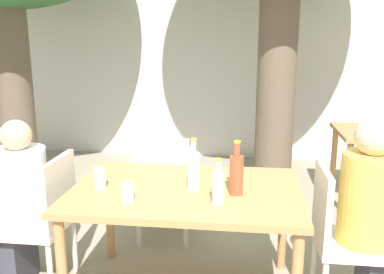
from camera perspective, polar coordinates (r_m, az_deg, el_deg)
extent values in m
cube|color=beige|center=(5.82, 3.88, 10.92)|extent=(10.00, 0.08, 2.80)
cylinder|color=brown|center=(4.53, 11.13, 6.25)|extent=(0.40, 0.40, 2.21)
cylinder|color=brown|center=(5.17, -22.46, 5.47)|extent=(0.38, 0.38, 2.05)
cube|color=#B27F4C|center=(2.64, -0.83, -7.22)|extent=(1.39, 0.96, 0.04)
cylinder|color=#B27F4C|center=(3.30, -10.93, -10.05)|extent=(0.06, 0.06, 0.70)
cylinder|color=#B27F4C|center=(3.16, 12.03, -11.18)|extent=(0.06, 0.06, 0.70)
cylinder|color=#B27F4C|center=(4.26, 20.08, -5.21)|extent=(0.06, 0.06, 0.70)
cylinder|color=#B27F4C|center=(4.90, 18.38, -2.69)|extent=(0.06, 0.06, 0.70)
cube|color=beige|center=(3.05, -20.42, -10.99)|extent=(0.44, 0.44, 0.04)
cube|color=beige|center=(2.88, -17.25, -7.02)|extent=(0.04, 0.44, 0.45)
cylinder|color=beige|center=(3.38, -21.53, -12.83)|extent=(0.04, 0.04, 0.41)
cylinder|color=beige|center=(3.23, -15.42, -13.67)|extent=(0.04, 0.04, 0.41)
cylinder|color=beige|center=(2.92, -18.37, -16.89)|extent=(0.04, 0.04, 0.41)
cube|color=beige|center=(2.81, 20.75, -13.20)|extent=(0.44, 0.44, 0.04)
cube|color=beige|center=(2.67, 16.97, -8.60)|extent=(0.04, 0.44, 0.45)
cylinder|color=beige|center=(3.12, 23.10, -15.25)|extent=(0.04, 0.04, 0.41)
cylinder|color=beige|center=(3.04, 15.95, -15.46)|extent=(0.04, 0.04, 0.41)
cube|color=beige|center=(3.52, -3.49, -6.85)|extent=(0.44, 0.44, 0.04)
cube|color=beige|center=(3.26, -4.20, -4.04)|extent=(0.44, 0.04, 0.45)
cylinder|color=beige|center=(3.75, -0.01, -9.20)|extent=(0.04, 0.04, 0.41)
cylinder|color=beige|center=(3.81, -5.75, -8.88)|extent=(0.04, 0.04, 0.41)
cylinder|color=beige|center=(3.41, -0.83, -11.64)|extent=(0.04, 0.04, 0.41)
cylinder|color=beige|center=(3.48, -7.17, -11.22)|extent=(0.04, 0.04, 0.41)
cylinder|color=white|center=(2.99, -21.86, -6.14)|extent=(0.34, 0.34, 0.50)
sphere|color=tan|center=(2.90, -22.44, 0.21)|extent=(0.20, 0.20, 0.20)
cylinder|color=gold|center=(2.71, 22.50, -7.64)|extent=(0.34, 0.34, 0.54)
sphere|color=beige|center=(2.61, 23.23, 0.07)|extent=(0.23, 0.23, 0.23)
cylinder|color=#DB4C2D|center=(2.51, 5.94, -5.11)|extent=(0.08, 0.08, 0.23)
cylinder|color=#DB4C2D|center=(2.47, 6.03, -1.68)|extent=(0.03, 0.03, 0.08)
cylinder|color=gold|center=(2.45, 6.06, -0.63)|extent=(0.04, 0.04, 0.01)
cylinder|color=silver|center=(2.37, 3.53, -6.78)|extent=(0.07, 0.07, 0.18)
cylinder|color=silver|center=(2.33, 3.57, -3.90)|extent=(0.03, 0.03, 0.06)
cylinder|color=gold|center=(2.32, 3.59, -3.00)|extent=(0.03, 0.03, 0.01)
cylinder|color=silver|center=(2.58, 0.21, -4.58)|extent=(0.07, 0.07, 0.23)
cylinder|color=silver|center=(2.54, 0.22, -1.31)|extent=(0.03, 0.03, 0.08)
cylinder|color=gold|center=(2.53, 0.22, -0.32)|extent=(0.04, 0.04, 0.01)
cylinder|color=silver|center=(2.67, -12.16, -5.40)|extent=(0.07, 0.07, 0.13)
cylinder|color=white|center=(2.44, -8.57, -7.29)|extent=(0.07, 0.07, 0.11)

